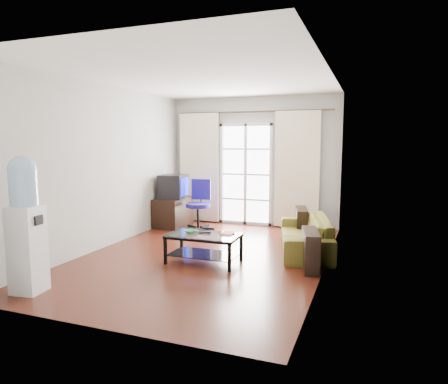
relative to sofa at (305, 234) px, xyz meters
The scene contains 20 objects.
floor 1.66m from the sofa, 148.63° to the right, with size 5.20×5.20×0.00m, color #512013.
ceiling 2.93m from the sofa, 148.63° to the right, with size 5.20×5.20×0.00m, color white.
wall_back 2.48m from the sofa, 128.57° to the left, with size 3.60×0.02×2.70m, color #B5B4AD.
wall_front 3.87m from the sofa, 112.01° to the right, with size 3.60×0.02×2.70m, color #B5B4AD.
wall_left 3.48m from the sofa, 165.10° to the right, with size 0.02×5.20×2.70m, color #B5B4AD.
wall_right 1.43m from the sofa, 64.54° to the right, with size 0.02×5.20×2.70m, color #B5B4AD.
french_door 2.43m from the sofa, 132.37° to the left, with size 1.16×0.06×2.15m.
curtain_rod 3.02m from the sofa, 130.22° to the left, with size 0.04×0.04×3.30m, color #4C3F2D.
curtain_left 3.20m from the sofa, 147.87° to the left, with size 0.90×0.07×2.35m, color #F9EEC9.
curtain_right 1.93m from the sofa, 105.28° to the left, with size 0.90×0.07×2.35m, color #F9EEC9.
radiator 1.75m from the sofa, 109.84° to the left, with size 0.64×0.12×0.64m, color gray.
sofa is the anchor object (origin of this frame).
coffee_table 1.74m from the sofa, 137.44° to the right, with size 1.04×0.60×0.42m.
bowl 1.91m from the sofa, 142.23° to the right, with size 0.25×0.25×0.05m, color green.
book 1.49m from the sofa, 135.35° to the right, with size 0.17×0.23×0.02m, color #A51430.
remote 1.71m from the sofa, 140.00° to the right, with size 0.18×0.05×0.02m, color black.
tv_stand 3.03m from the sofa, 162.24° to the left, with size 0.55×0.82×0.60m, color black.
crt_tv 3.08m from the sofa, 162.50° to the left, with size 0.58×0.57×0.49m.
task_chair 2.44m from the sofa, 159.24° to the left, with size 0.75×0.75×1.01m.
water_cooler 4.08m from the sofa, 132.94° to the right, with size 0.37×0.36×1.60m.
Camera 1 is at (2.37, -5.55, 1.76)m, focal length 32.00 mm.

